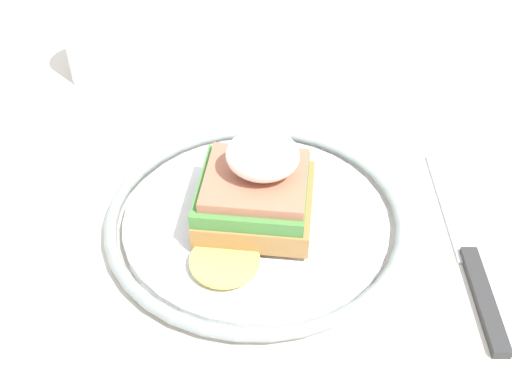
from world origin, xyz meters
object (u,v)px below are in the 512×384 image
plate (256,219)px  cup (99,42)px  knife (469,256)px  sandwich (256,187)px  fork (65,201)px

plate → cup: bearing=131.4°
plate → cup: 0.28m
plate → knife: bearing=-5.8°
sandwich → cup: sandwich is taller
sandwich → cup: bearing=131.3°
fork → plate: bearing=-3.2°
sandwich → knife: size_ratio=0.59×
cup → sandwich: bearing=-48.7°
plate → sandwich: bearing=-77.4°
plate → sandwich: (0.00, -0.00, 0.03)m
plate → cup: cup is taller
sandwich → plate: bearing=102.6°
fork → cup: bearing=97.5°
sandwich → fork: (-0.16, 0.01, -0.04)m
plate → fork: plate is taller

